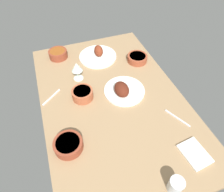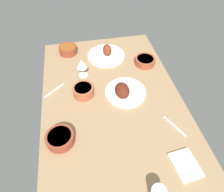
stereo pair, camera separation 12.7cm
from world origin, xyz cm
name	(u,v)px [view 2 (the right image)]	position (x,y,z in cm)	size (l,w,h in cm)	color
dining_table	(112,100)	(0.00, 0.00, 2.00)	(140.00, 90.00, 4.00)	#937551
plate_center_main	(124,91)	(-1.78, 8.47, 6.82)	(27.26, 27.26, 9.39)	white
plate_near_viewer	(106,54)	(-44.82, 4.17, 6.16)	(29.58, 29.58, 10.07)	white
bowl_soup	(68,49)	(-55.43, -25.63, 7.27)	(14.35, 14.35, 6.03)	brown
bowl_pasta	(83,91)	(-6.92, -17.74, 7.50)	(13.69, 13.69, 6.48)	#A35133
bowl_onions	(60,138)	(25.34, -33.43, 6.97)	(15.49, 15.49, 5.46)	brown
bowl_cream	(145,61)	(-30.02, 31.57, 6.75)	(15.27, 15.27, 5.03)	brown
wine_glass	(82,65)	(-25.68, -16.36, 13.93)	(7.60, 7.60, 14.00)	silver
folded_napkin	(186,165)	(51.22, 27.66, 4.60)	(15.71, 11.89, 1.20)	white
fork_loose	(175,126)	(28.56, 31.42, 4.40)	(17.23, 0.90, 0.80)	silver
spoon_loose	(54,91)	(-13.72, -37.30, 4.40)	(16.20, 0.90, 0.80)	silver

